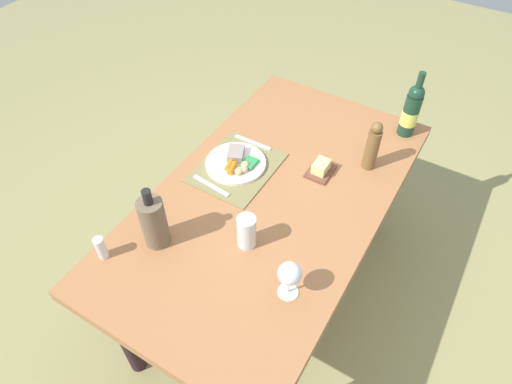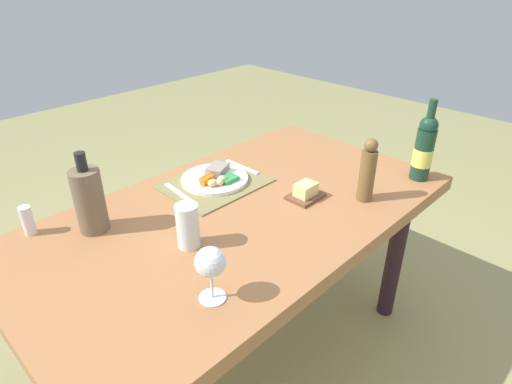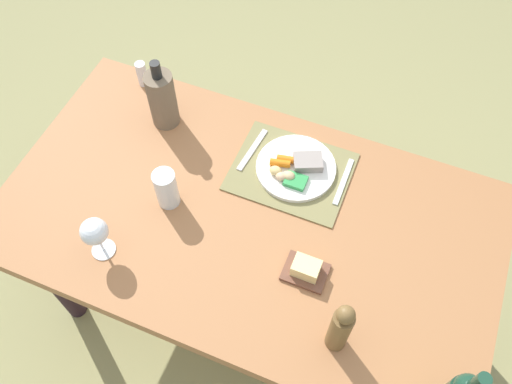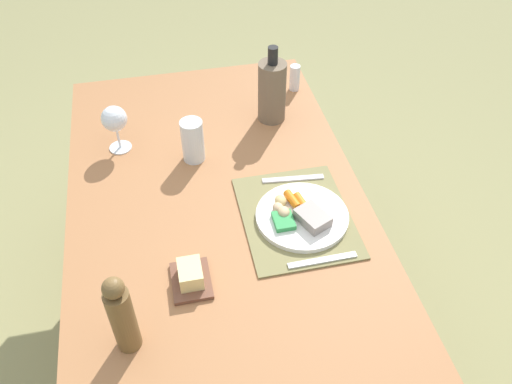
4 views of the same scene
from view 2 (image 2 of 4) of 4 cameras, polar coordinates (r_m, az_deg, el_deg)
name	(u,v)px [view 2 (image 2 of 4)]	position (r m, az deg, el deg)	size (l,w,h in m)	color
ground_plane	(242,353)	(2.02, -1.82, -20.50)	(8.00, 8.00, 0.00)	#96915B
dining_table	(240,230)	(1.58, -2.18, -5.08)	(1.58, 0.88, 0.74)	#A66C41
placemat	(215,183)	(1.71, -5.46, 1.14)	(0.39, 0.31, 0.01)	olive
dinner_plate	(215,178)	(1.72, -5.40, 1.88)	(0.27, 0.27, 0.05)	white
fork	(242,167)	(1.83, -1.85, 3.37)	(0.02, 0.19, 0.01)	silver
knife	(179,193)	(1.65, -10.19, -0.11)	(0.02, 0.19, 0.01)	silver
wine_bottle	(424,148)	(1.82, 21.39, 5.43)	(0.08, 0.08, 0.33)	#183B29
water_tumbler	(188,228)	(1.34, -9.00, -4.78)	(0.07, 0.07, 0.14)	silver
butter_dish	(306,192)	(1.61, 6.58, -0.03)	(0.13, 0.10, 0.06)	brown
pepper_mill	(368,171)	(1.60, 14.56, 2.67)	(0.06, 0.06, 0.24)	brown
wine_glass	(210,264)	(1.11, -6.05, -9.45)	(0.08, 0.08, 0.16)	white
cooler_bottle	(89,200)	(1.47, -21.24, -0.95)	(0.10, 0.10, 0.28)	brown
salt_shaker	(27,220)	(1.57, -28.03, -3.35)	(0.04, 0.04, 0.10)	white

